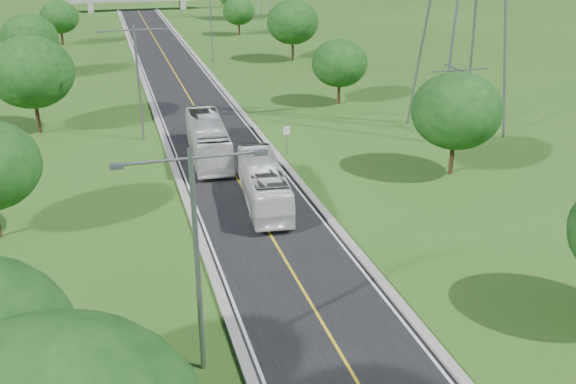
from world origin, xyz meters
name	(u,v)px	position (x,y,z in m)	size (l,w,h in m)	color
ground	(188,95)	(0.00, 60.00, 0.00)	(260.00, 260.00, 0.00)	#2C4B15
road	(181,83)	(0.00, 66.00, 0.03)	(8.00, 150.00, 0.06)	black
curb_left	(145,85)	(-4.25, 66.00, 0.11)	(0.50, 150.00, 0.22)	gray
curb_right	(216,81)	(4.25, 66.00, 0.11)	(0.50, 150.00, 0.22)	gray
speed_limit_sign	(287,135)	(5.20, 37.98, 1.60)	(0.55, 0.09, 2.40)	slate
streetlight_near_left	(196,245)	(-6.00, 12.00, 5.94)	(5.90, 0.25, 10.00)	slate
streetlight_mid_left	(138,74)	(-6.00, 45.00, 5.94)	(5.90, 0.25, 10.00)	slate
streetlight_far_right	(211,18)	(6.00, 78.00, 5.94)	(5.90, 0.25, 10.00)	slate
tree_lc	(31,72)	(-15.00, 50.00, 5.58)	(7.56, 7.56, 8.79)	black
tree_ld	(30,38)	(-17.00, 74.00, 4.95)	(6.72, 6.72, 7.82)	black
tree_le	(59,17)	(-14.50, 98.00, 4.33)	(5.88, 5.88, 6.84)	black
tree_rb	(457,111)	(16.00, 30.00, 4.95)	(6.72, 6.72, 7.82)	black
tree_rc	(340,63)	(15.00, 52.00, 4.33)	(5.88, 5.88, 6.84)	black
tree_rd	(293,22)	(17.00, 76.00, 5.27)	(7.14, 7.14, 8.30)	black
tree_re	(239,11)	(14.50, 100.00, 4.02)	(5.46, 5.46, 6.35)	black
bus_outbound	(264,183)	(0.80, 28.32, 1.52)	(2.45, 10.47, 2.92)	white
bus_inbound	(208,139)	(-1.27, 38.62, 1.66)	(2.69, 11.51, 3.20)	silver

